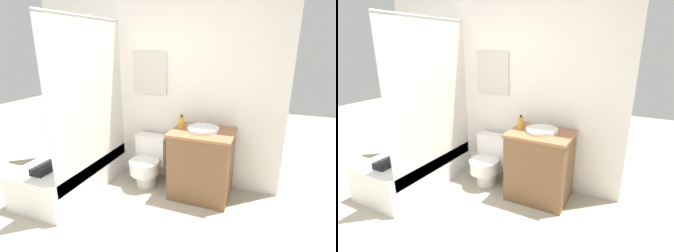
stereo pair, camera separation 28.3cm
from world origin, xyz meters
The scene contains 6 objects.
wall_back centered at (0.00, 1.87, 1.25)m, with size 3.20×0.07×2.50m.
shower_area centered at (-0.73, 1.16, 0.26)m, with size 0.70×1.36×1.98m.
toilet centered at (0.06, 1.59, 0.30)m, with size 0.40×0.50×0.61m.
vanity centered at (0.75, 1.56, 0.40)m, with size 0.69×0.55×0.79m.
sink centered at (0.75, 1.58, 0.81)m, with size 0.35×0.38×0.13m.
soap_bottle centered at (0.49, 1.59, 0.86)m, with size 0.06×0.06×0.16m.
Camera 2 is at (1.65, -1.00, 1.71)m, focal length 28.00 mm.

